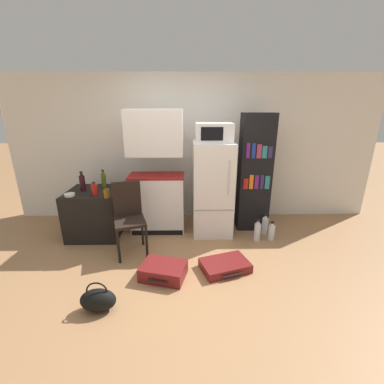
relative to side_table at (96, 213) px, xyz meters
name	(u,v)px	position (x,y,z in m)	size (l,w,h in m)	color
ground_plane	(181,281)	(1.37, -1.23, -0.37)	(24.00, 24.00, 0.00)	#A3754C
wall_back	(194,149)	(1.57, 0.77, 0.88)	(6.40, 0.10, 2.49)	white
side_table	(96,213)	(0.00, 0.00, 0.00)	(0.78, 0.74, 0.73)	black
kitchen_hutch	(156,178)	(0.97, 0.15, 0.53)	(0.87, 0.45, 1.93)	white
refrigerator	(213,189)	(1.86, 0.06, 0.37)	(0.61, 0.64, 1.46)	white
microwave	(214,133)	(1.86, 0.06, 1.23)	(0.54, 0.38, 0.27)	silver
bookshelf	(255,174)	(2.54, 0.21, 0.57)	(0.50, 0.33, 1.88)	black
bottle_wine_dark	(82,183)	(-0.15, 0.02, 0.49)	(0.08, 0.08, 0.30)	black
bottle_olive_oil	(104,180)	(0.12, 0.21, 0.48)	(0.07, 0.07, 0.28)	#566619
bottle_amber_beer	(107,193)	(0.31, -0.32, 0.43)	(0.08, 0.08, 0.16)	brown
bottle_ketchup_red	(94,190)	(0.11, -0.21, 0.45)	(0.09, 0.09, 0.20)	#AD1914
bowl	(70,195)	(-0.24, -0.25, 0.39)	(0.14, 0.14, 0.04)	silver
chair	(128,212)	(0.65, -0.51, 0.22)	(0.51, 0.51, 1.00)	black
suitcase_large_flat	(225,266)	(1.93, -1.00, -0.31)	(0.67, 0.54, 0.11)	maroon
suitcase_small_flat	(163,271)	(1.17, -1.14, -0.28)	(0.60, 0.49, 0.17)	maroon
handbag	(98,300)	(0.56, -1.66, -0.24)	(0.36, 0.20, 0.33)	black
water_bottle_front	(257,231)	(2.53, -0.26, -0.22)	(0.10, 0.10, 0.35)	silver
water_bottle_middle	(265,225)	(2.71, -0.04, -0.22)	(0.10, 0.10, 0.34)	silver
water_bottle_back	(272,232)	(2.76, -0.23, -0.24)	(0.10, 0.10, 0.30)	silver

